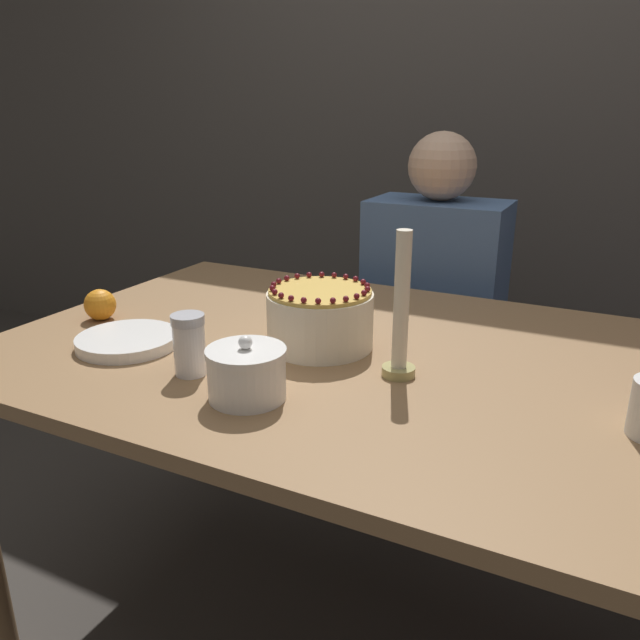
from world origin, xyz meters
The scene contains 10 objects.
ground_plane centered at (0.00, 0.00, 0.00)m, with size 12.00×12.00×0.00m, color #3D3833.
wall_behind centered at (0.00, 1.40, 1.30)m, with size 8.00×0.05×2.60m.
dining_table centered at (0.00, 0.00, 0.65)m, with size 1.47×0.98×0.76m.
cake centered at (-0.06, -0.01, 0.82)m, with size 0.22×0.22×0.14m.
sugar_bowl centered at (-0.07, -0.28, 0.80)m, with size 0.14×0.14×0.11m.
sugar_shaker centered at (-0.22, -0.25, 0.82)m, with size 0.06×0.06×0.12m.
plate_stack centered at (-0.43, -0.19, 0.77)m, with size 0.21×0.21×0.02m.
candle centered at (0.13, -0.08, 0.87)m, with size 0.06×0.06×0.28m.
orange_fruit_0 centered at (-0.60, -0.09, 0.80)m, with size 0.07×0.07×0.07m.
person_man_blue_shirt centered at (-0.02, 0.69, 0.51)m, with size 0.40×0.34×1.17m.
Camera 1 is at (0.48, -1.10, 1.24)m, focal length 35.00 mm.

